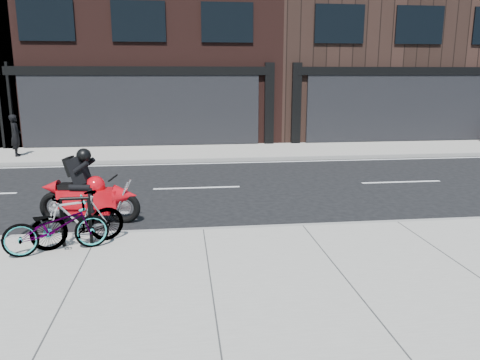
{
  "coord_description": "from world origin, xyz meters",
  "views": [
    {
      "loc": [
        -0.35,
        -10.73,
        3.09
      ],
      "look_at": [
        0.84,
        -1.1,
        0.9
      ],
      "focal_mm": 35.0,
      "sensor_mm": 36.0,
      "label": 1
    }
  ],
  "objects": [
    {
      "name": "sidewalk_far",
      "position": [
        0.0,
        7.75,
        0.07
      ],
      "size": [
        60.0,
        3.5,
        0.13
      ],
      "primitive_type": "cube",
      "color": "gray",
      "rests_on": "ground"
    },
    {
      "name": "motorcycle",
      "position": [
        -2.26,
        -0.86,
        0.66
      ],
      "size": [
        2.16,
        0.72,
        1.61
      ],
      "rotation": [
        0.0,
        0.0,
        -0.14
      ],
      "color": "black",
      "rests_on": "ground"
    },
    {
      "name": "bicycle_rear",
      "position": [
        -2.22,
        -2.6,
        0.61
      ],
      "size": [
        1.65,
        1.08,
        0.97
      ],
      "primitive_type": "imported",
      "rotation": [
        0.0,
        0.0,
        5.14
      ],
      "color": "gray",
      "rests_on": "sidewalk_near"
    },
    {
      "name": "sidewalk_near",
      "position": [
        0.0,
        -5.0,
        0.07
      ],
      "size": [
        60.0,
        6.0,
        0.13
      ],
      "primitive_type": "cube",
      "color": "gray",
      "rests_on": "ground"
    },
    {
      "name": "pedestrian",
      "position": [
        -6.49,
        7.36,
        0.9
      ],
      "size": [
        0.5,
        0.64,
        1.54
      ],
      "primitive_type": "imported",
      "rotation": [
        0.0,
        0.0,
        1.83
      ],
      "color": "black",
      "rests_on": "sidewalk_far"
    },
    {
      "name": "building_mideast",
      "position": [
        10.0,
        14.5,
        6.25
      ],
      "size": [
        12.0,
        10.0,
        12.5
      ],
      "primitive_type": "cube",
      "color": "black",
      "rests_on": "ground"
    },
    {
      "name": "bicycle_front",
      "position": [
        -2.52,
        -2.87,
        0.58
      ],
      "size": [
        1.82,
        1.09,
        0.9
      ],
      "primitive_type": "imported",
      "rotation": [
        0.0,
        0.0,
        1.88
      ],
      "color": "gray",
      "rests_on": "sidewalk_near"
    },
    {
      "name": "ground",
      "position": [
        0.0,
        0.0,
        0.0
      ],
      "size": [
        120.0,
        120.0,
        0.0
      ],
      "primitive_type": "plane",
      "color": "black",
      "rests_on": "ground"
    },
    {
      "name": "bike_rack",
      "position": [
        -2.25,
        -2.6,
        0.65
      ],
      "size": [
        0.53,
        0.08,
        0.89
      ],
      "rotation": [
        0.0,
        0.0,
        0.04
      ],
      "color": "black",
      "rests_on": "sidewalk_near"
    }
  ]
}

